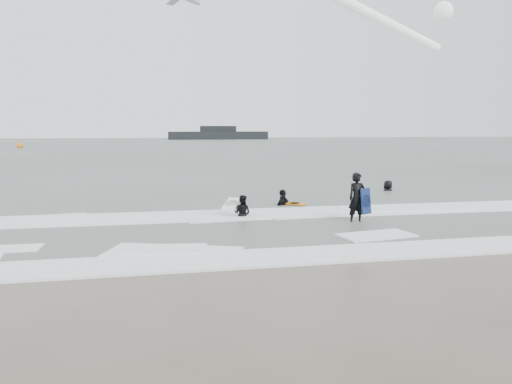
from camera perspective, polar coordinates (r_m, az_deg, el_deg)
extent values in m
plane|color=brown|center=(14.43, 3.81, -6.85)|extent=(320.00, 320.00, 0.00)
plane|color=#47544C|center=(93.65, -8.81, 5.15)|extent=(320.00, 320.00, 0.00)
imported|color=black|center=(18.99, 11.41, -3.52)|extent=(0.74, 0.53, 1.92)
imported|color=black|center=(19.64, -1.58, -3.02)|extent=(0.91, 0.87, 1.47)
imported|color=black|center=(22.80, 3.11, -1.57)|extent=(1.13, 1.10, 1.90)
imported|color=black|center=(28.74, 14.84, 0.05)|extent=(1.03, 0.88, 1.78)
cube|color=white|center=(13.86, 4.45, -7.30)|extent=(30.03, 2.32, 0.07)
cube|color=white|center=(20.15, -0.54, -2.62)|extent=(30.00, 2.60, 0.09)
sphere|color=orange|center=(95.69, -25.39, 4.79)|extent=(1.00, 1.00, 1.00)
cylinder|color=orange|center=(95.67, -25.42, 5.17)|extent=(0.10, 0.10, 1.00)
cube|color=black|center=(150.36, -4.35, 6.46)|extent=(29.50, 5.27, 2.32)
cube|color=black|center=(150.34, -4.36, 7.23)|extent=(10.54, 3.16, 1.69)
cylinder|color=white|center=(71.41, 11.12, 20.15)|extent=(38.75, 24.11, 7.60)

